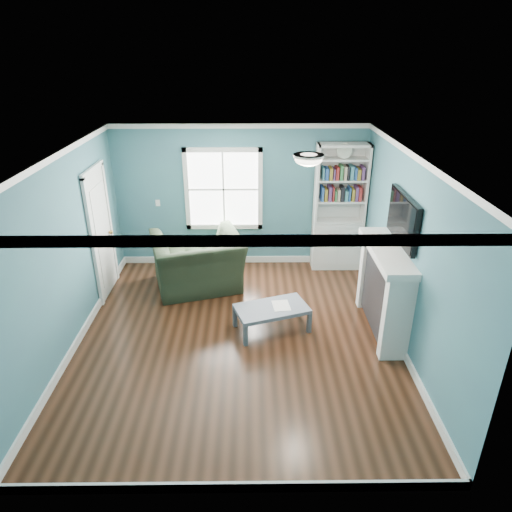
{
  "coord_description": "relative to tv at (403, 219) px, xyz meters",
  "views": [
    {
      "loc": [
        0.2,
        -5.43,
        3.82
      ],
      "look_at": [
        0.26,
        0.4,
        1.1
      ],
      "focal_mm": 32.0,
      "sensor_mm": 36.0,
      "label": 1
    }
  ],
  "objects": [
    {
      "name": "room_walls",
      "position": [
        -2.2,
        -0.2,
        -0.14
      ],
      "size": [
        5.0,
        5.0,
        5.0
      ],
      "color": "#3B6679",
      "rests_on": "ground"
    },
    {
      "name": "bookshelf",
      "position": [
        -0.43,
        2.1,
        -0.8
      ],
      "size": [
        0.9,
        0.35,
        2.31
      ],
      "color": "silver",
      "rests_on": "ground"
    },
    {
      "name": "fireplace",
      "position": [
        -0.12,
        0.0,
        -1.09
      ],
      "size": [
        0.44,
        1.58,
        1.3
      ],
      "color": "black",
      "rests_on": "ground"
    },
    {
      "name": "tv",
      "position": [
        0.0,
        0.0,
        0.0
      ],
      "size": [
        0.06,
        1.1,
        0.65
      ],
      "primitive_type": "cube",
      "color": "black",
      "rests_on": "fireplace"
    },
    {
      "name": "floor",
      "position": [
        -2.2,
        -0.2,
        -1.72
      ],
      "size": [
        5.0,
        5.0,
        0.0
      ],
      "primitive_type": "plane",
      "color": "black",
      "rests_on": "ground"
    },
    {
      "name": "trim",
      "position": [
        -2.2,
        -0.2,
        -0.49
      ],
      "size": [
        4.5,
        5.0,
        2.6
      ],
      "color": "white",
      "rests_on": "ground"
    },
    {
      "name": "door",
      "position": [
        -4.42,
        1.2,
        -0.65
      ],
      "size": [
        0.12,
        0.98,
        2.17
      ],
      "color": "silver",
      "rests_on": "ground"
    },
    {
      "name": "recliner",
      "position": [
        -2.91,
        1.3,
        -1.1
      ],
      "size": [
        1.64,
        1.3,
        1.26
      ],
      "primitive_type": "imported",
      "rotation": [
        0.0,
        0.0,
        -2.86
      ],
      "color": "black",
      "rests_on": "ground"
    },
    {
      "name": "ceiling_fixture",
      "position": [
        -1.3,
        -0.1,
        0.82
      ],
      "size": [
        0.38,
        0.38,
        0.15
      ],
      "color": "white",
      "rests_on": "room_walls"
    },
    {
      "name": "window",
      "position": [
        -2.5,
        2.29,
        -0.27
      ],
      "size": [
        1.4,
        0.06,
        1.5
      ],
      "color": "white",
      "rests_on": "room_walls"
    },
    {
      "name": "light_switch",
      "position": [
        -3.7,
        2.28,
        -0.52
      ],
      "size": [
        0.08,
        0.01,
        0.12
      ],
      "primitive_type": "cube",
      "color": "white",
      "rests_on": "room_walls"
    },
    {
      "name": "coffee_table",
      "position": [
        -1.71,
        0.01,
        -1.4
      ],
      "size": [
        1.15,
        0.86,
        0.37
      ],
      "rotation": [
        0.0,
        0.0,
        0.33
      ],
      "color": "#4A5159",
      "rests_on": "ground"
    },
    {
      "name": "paper_sheet",
      "position": [
        -1.58,
        0.05,
        -1.35
      ],
      "size": [
        0.28,
        0.33,
        0.0
      ],
      "primitive_type": "cube",
      "rotation": [
        0.0,
        0.0,
        0.12
      ],
      "color": "white",
      "rests_on": "coffee_table"
    }
  ]
}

